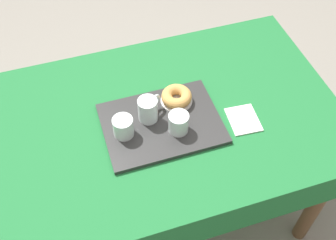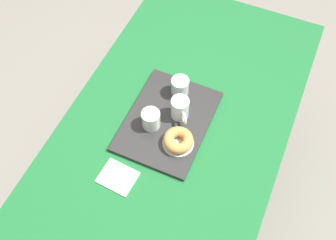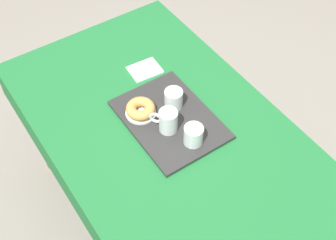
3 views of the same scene
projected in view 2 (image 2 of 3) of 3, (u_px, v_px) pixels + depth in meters
The scene contains 9 objects.
ground_plane at pixel (177, 186), 2.25m from camera, with size 6.00×6.00×0.00m, color gray.
dining_table at pixel (180, 127), 1.71m from camera, with size 1.48×0.87×0.73m.
serving_tray at pixel (168, 121), 1.61m from camera, with size 0.43×0.32×0.02m, color #2D2D2D.
tea_mug_left at pixel (181, 109), 1.58m from camera, with size 0.10×0.09×0.10m.
water_glass_near at pixel (180, 87), 1.65m from camera, with size 0.07×0.07×0.08m.
water_glass_far at pixel (151, 120), 1.56m from camera, with size 0.07×0.07×0.08m.
donut_plate_left at pixel (178, 143), 1.54m from camera, with size 0.12×0.12×0.01m, color silver.
sugar_donut_left at pixel (178, 140), 1.52m from camera, with size 0.12×0.12×0.04m, color tan.
paper_napkin at pixel (118, 177), 1.49m from camera, with size 0.11×0.13×0.01m, color white.
Camera 2 is at (0.83, 0.31, 2.10)m, focal length 42.88 mm.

